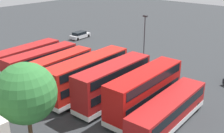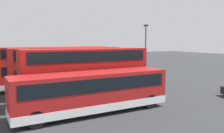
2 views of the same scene
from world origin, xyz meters
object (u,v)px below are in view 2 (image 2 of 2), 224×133
(bus_double_decker_second, at_px, (86,73))
(bus_double_decker_third, at_px, (66,69))
(bus_single_deck_near_end, at_px, (94,91))
(bus_single_deck_seventh, at_px, (44,64))
(car_hatchback_silver, at_px, (109,62))
(bus_single_deck_sixth, at_px, (48,67))
(lamp_post_tall, at_px, (146,47))
(waste_bin_yellow, at_px, (94,71))
(bus_single_deck_fifth, at_px, (52,69))
(bus_single_deck_far_end, at_px, (39,63))
(bus_double_decker_fourth, at_px, (55,66))

(bus_double_decker_second, xyz_separation_m, bus_double_decker_third, (3.83, 0.61, -0.00))
(bus_single_deck_near_end, distance_m, bus_double_decker_third, 7.20)
(bus_single_deck_seventh, distance_m, car_hatchback_silver, 18.23)
(bus_single_deck_sixth, xyz_separation_m, lamp_post_tall, (-5.70, -12.54, 2.81))
(bus_single_deck_seventh, relative_size, lamp_post_tall, 1.57)
(bus_single_deck_sixth, xyz_separation_m, waste_bin_yellow, (0.78, -7.36, -1.15))
(bus_single_deck_fifth, height_order, bus_single_deck_sixth, same)
(bus_single_deck_near_end, bearing_deg, bus_single_deck_seventh, -2.29)
(lamp_post_tall, xyz_separation_m, waste_bin_yellow, (6.48, 5.18, -3.95))
(bus_double_decker_second, distance_m, bus_single_deck_far_end, 21.78)
(bus_single_deck_near_end, relative_size, bus_double_decker_second, 1.05)
(bus_single_deck_sixth, bearing_deg, bus_double_decker_third, 177.13)
(waste_bin_yellow, bearing_deg, bus_single_deck_sixth, 96.07)
(car_hatchback_silver, height_order, waste_bin_yellow, car_hatchback_silver)
(bus_double_decker_fourth, distance_m, waste_bin_yellow, 11.49)
(bus_single_deck_seventh, height_order, lamp_post_tall, lamp_post_tall)
(bus_double_decker_third, xyz_separation_m, bus_double_decker_fourth, (3.63, 0.26, 0.00))
(bus_double_decker_fourth, xyz_separation_m, lamp_post_tall, (1.36, -13.34, 1.98))
(bus_double_decker_second, height_order, bus_single_deck_sixth, bus_double_decker_second)
(bus_double_decker_second, bearing_deg, bus_single_deck_sixth, 0.31)
(bus_double_decker_fourth, bearing_deg, bus_single_deck_far_end, -3.59)
(bus_single_deck_far_end, bearing_deg, waste_bin_yellow, -131.66)
(bus_single_deck_far_end, bearing_deg, bus_single_deck_seventh, -178.62)
(bus_double_decker_fourth, bearing_deg, waste_bin_yellow, -46.12)
(bus_single_deck_sixth, bearing_deg, bus_single_deck_fifth, 175.93)
(bus_single_deck_fifth, relative_size, car_hatchback_silver, 2.41)
(bus_double_decker_fourth, height_order, waste_bin_yellow, bus_double_decker_fourth)
(waste_bin_yellow, bearing_deg, bus_double_decker_fourth, 133.88)
(bus_double_decker_second, height_order, bus_double_decker_fourth, same)
(bus_double_decker_second, bearing_deg, waste_bin_yellow, -25.43)
(bus_single_deck_far_end, distance_m, lamp_post_tall, 18.17)
(bus_single_deck_near_end, distance_m, bus_double_decker_second, 3.50)
(bus_single_deck_near_end, height_order, bus_single_deck_seventh, same)
(car_hatchback_silver, relative_size, lamp_post_tall, 0.62)
(bus_double_decker_third, xyz_separation_m, bus_single_deck_fifth, (7.26, -0.29, -0.83))
(bus_single_deck_sixth, bearing_deg, lamp_post_tall, -114.45)
(bus_single_deck_near_end, xyz_separation_m, lamp_post_tall, (12.14, -13.22, 2.81))
(bus_double_decker_second, distance_m, bus_single_deck_sixth, 14.55)
(bus_single_deck_fifth, bearing_deg, bus_double_decker_second, -178.33)
(bus_single_deck_fifth, xyz_separation_m, lamp_post_tall, (-2.27, -12.78, 2.81))
(waste_bin_yellow, bearing_deg, lamp_post_tall, -141.37)
(lamp_post_tall, bearing_deg, bus_double_decker_third, 110.88)
(bus_double_decker_third, relative_size, bus_single_deck_far_end, 0.97)
(bus_double_decker_third, distance_m, lamp_post_tall, 14.13)
(bus_double_decker_second, relative_size, waste_bin_yellow, 11.52)
(bus_single_deck_far_end, height_order, waste_bin_yellow, bus_single_deck_far_end)
(bus_single_deck_fifth, distance_m, bus_single_deck_seventh, 7.23)
(bus_single_deck_seventh, xyz_separation_m, car_hatchback_silver, (8.97, -15.84, -0.92))
(car_hatchback_silver, distance_m, lamp_post_tall, 19.15)
(bus_single_deck_near_end, bearing_deg, waste_bin_yellow, -23.35)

